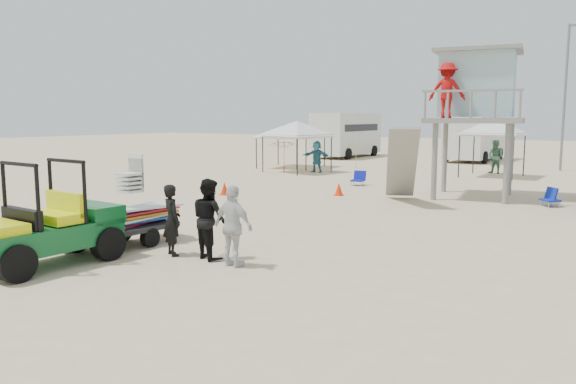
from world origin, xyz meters
The scene contains 20 objects.
ground centered at (0.00, 0.00, 0.00)m, with size 140.00×140.00×0.00m, color beige.
utility_cart centered at (-2.75, -1.00, 0.98)m, with size 1.53×2.82×2.10m.
surf_trailer centered at (-2.74, 1.34, 0.76)m, with size 1.26×2.21×1.87m.
man_left centered at (-1.22, 1.04, 0.78)m, with size 0.57×0.37×1.56m, color black.
man_mid centered at (-0.37, 1.29, 0.86)m, with size 0.83×0.65×1.72m, color black.
man_right centered at (0.48, 1.04, 0.83)m, with size 0.97×0.40×1.65m, color silver.
lifeguard_tower centered at (1.68, 13.75, 3.96)m, with size 3.82×3.82×5.32m.
canopy_white_a centered at (-8.85, 18.11, 2.63)m, with size 3.32×3.32×3.18m.
canopy_white_b centered at (-10.64, 20.30, 2.50)m, with size 3.76×3.76×3.04m.
canopy_white_c centered at (0.56, 21.56, 2.79)m, with size 2.72×2.72×3.34m.
umbrella_a centered at (-9.56, 17.89, 0.86)m, with size 1.88×1.92×1.73m, color red.
umbrella_b centered at (-7.22, 21.99, 0.78)m, with size 1.69×1.72×1.55m, color #D3D713.
cone_near centered at (-6.39, 9.02, 0.25)m, with size 0.34×0.34×0.50m, color red.
cone_far centered at (-2.62, 11.28, 0.25)m, with size 0.34×0.34×0.50m, color #FF2D08.
beach_chair_a centered at (-3.44, 14.65, 0.31)m, with size 0.63×0.67×0.64m.
beach_chair_c centered at (4.58, 12.94, 0.31)m, with size 0.73×0.86×0.64m.
rv_far_left centered at (-12.00, 29.99, 1.80)m, with size 2.64×6.80×3.25m.
rv_mid_left centered at (-3.00, 31.49, 1.80)m, with size 2.65×6.50×3.25m.
light_pole_left centered at (3.00, 27.00, 4.00)m, with size 0.14×0.14×8.00m, color slate.
distant_beachgoers centered at (-0.09, 20.18, 0.87)m, with size 21.87×14.28×1.79m.
Camera 1 is at (7.44, -7.56, 3.00)m, focal length 35.00 mm.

